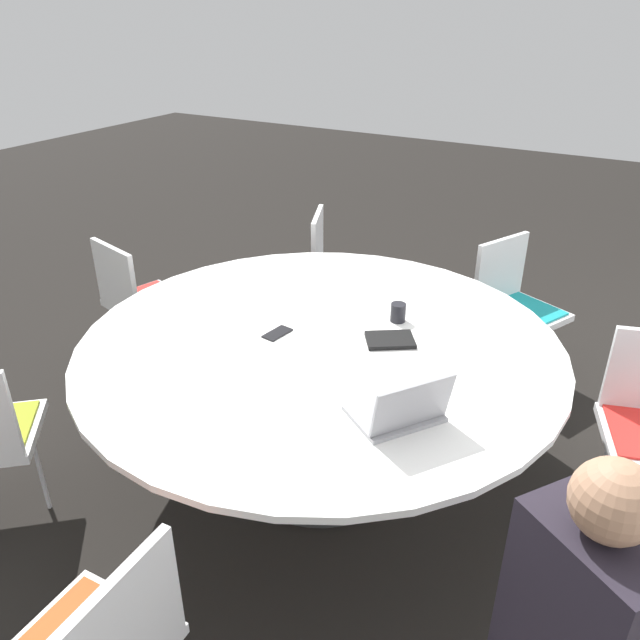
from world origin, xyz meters
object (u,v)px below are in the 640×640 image
object	(u,v)px
chair_4	(138,295)
coffee_cup	(398,312)
cell_phone	(277,333)
spiral_notebook	(390,340)
chair_2	(514,300)
laptop	(401,410)
handbag	(458,331)
chair_3	(336,264)
person_0	(575,623)

from	to	relation	value
chair_4	coffee_cup	distance (m)	1.69
cell_phone	spiral_notebook	bearing A→B (deg)	111.49
coffee_cup	cell_phone	distance (m)	0.58
chair_2	coffee_cup	xyz separation A→B (m)	(1.02, -0.32, 0.28)
laptop	cell_phone	bearing A→B (deg)	-79.33
spiral_notebook	chair_2	bearing A→B (deg)	167.52
chair_4	coffee_cup	bearing A→B (deg)	15.86
chair_2	handbag	size ratio (longest dim) A/B	2.40
chair_3	chair_4	bearing A→B (deg)	-61.04
laptop	spiral_notebook	world-z (taller)	laptop
laptop	coffee_cup	size ratio (longest dim) A/B	4.53
chair_2	cell_phone	distance (m)	1.62
chair_3	chair_4	xyz separation A→B (m)	(1.02, -0.81, 0.00)
chair_3	coffee_cup	xyz separation A→B (m)	(0.99, 0.86, 0.28)
chair_3	chair_4	size ratio (longest dim) A/B	1.00
spiral_notebook	handbag	size ratio (longest dim) A/B	0.72
chair_2	spiral_notebook	bearing A→B (deg)	12.16
person_0	spiral_notebook	bearing A→B (deg)	-11.81
chair_3	cell_phone	world-z (taller)	chair_3
laptop	cell_phone	world-z (taller)	laptop
spiral_notebook	cell_phone	distance (m)	0.51
chair_2	handbag	distance (m)	0.54
laptop	spiral_notebook	distance (m)	0.59
handbag	coffee_cup	bearing A→B (deg)	1.72
coffee_cup	spiral_notebook	bearing A→B (deg)	14.13
person_0	laptop	size ratio (longest dim) A/B	3.02
chair_2	handbag	xyz separation A→B (m)	(-0.15, -0.36, -0.38)
coffee_cup	person_0	bearing A→B (deg)	39.76
chair_2	spiral_notebook	world-z (taller)	chair_2
chair_2	laptop	xyz separation A→B (m)	(1.75, 0.00, 0.29)
chair_3	coffee_cup	distance (m)	1.34
cell_phone	chair_4	bearing A→B (deg)	-105.85
coffee_cup	chair_3	bearing A→B (deg)	-138.91
chair_3	coffee_cup	bearing A→B (deg)	18.29
chair_2	chair_4	xyz separation A→B (m)	(1.06, -1.99, 0.00)
laptop	cell_phone	distance (m)	0.82
chair_3	person_0	xyz separation A→B (m)	(2.21, 1.88, 0.19)
handbag	spiral_notebook	bearing A→B (deg)	3.59
laptop	cell_phone	xyz separation A→B (m)	(-0.33, -0.75, -0.05)
chair_4	handbag	world-z (taller)	chair_4
laptop	chair_2	bearing A→B (deg)	-145.20
person_0	chair_3	bearing A→B (deg)	-14.91
person_0	chair_4	bearing A→B (deg)	10.89
chair_2	spiral_notebook	xyz separation A→B (m)	(1.23, -0.27, 0.25)
coffee_cup	chair_2	bearing A→B (deg)	162.48
chair_4	spiral_notebook	xyz separation A→B (m)	(0.17, 1.72, 0.25)
chair_4	laptop	xyz separation A→B (m)	(0.69, 1.99, 0.29)
chair_4	person_0	distance (m)	2.94
chair_2	cell_phone	size ratio (longest dim) A/B	5.82
chair_3	chair_2	bearing A→B (deg)	68.92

